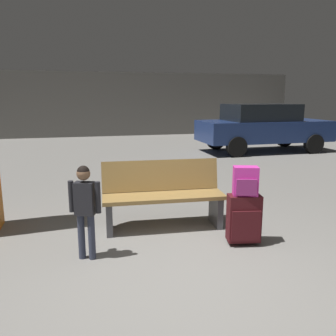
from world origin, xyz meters
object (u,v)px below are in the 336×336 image
(suitcase, at_px, (244,218))
(parked_car_side, at_px, (263,126))
(child, at_px, (85,202))
(backpack_bright, at_px, (246,181))
(bench, at_px, (163,195))

(suitcase, bearing_deg, parked_car_side, 59.48)
(suitcase, distance_m, child, 1.84)
(backpack_bright, distance_m, child, 1.82)
(suitcase, height_order, child, child)
(suitcase, xyz_separation_m, backpack_bright, (-0.00, -0.00, 0.45))
(bench, height_order, child, child)
(bench, distance_m, child, 1.27)
(bench, distance_m, backpack_bright, 1.17)
(child, height_order, parked_car_side, parked_car_side)
(backpack_bright, height_order, child, child)
(child, bearing_deg, backpack_bright, -2.13)
(bench, distance_m, suitcase, 1.13)
(bench, bearing_deg, suitcase, -44.85)
(bench, bearing_deg, parked_car_side, 50.91)
(backpack_bright, bearing_deg, suitcase, 13.84)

